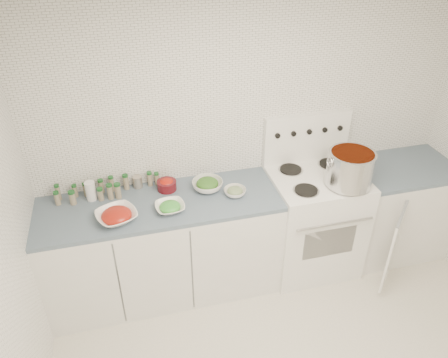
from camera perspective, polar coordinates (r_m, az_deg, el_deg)
room_walls at (r=2.26m, az=15.56°, el=-3.61°), size 3.54×3.04×2.52m
counter_left at (r=3.64m, az=-7.88°, el=-8.84°), size 1.85×0.62×0.90m
stove at (r=3.90m, az=11.44°, el=-5.07°), size 0.76×0.70×1.36m
counter_right at (r=4.31m, az=21.34°, el=-3.62°), size 0.89×0.91×0.90m
stock_pot at (r=3.52m, az=16.18°, el=1.49°), size 0.38×0.36×0.28m
bowl_tomato at (r=3.23m, az=-13.85°, el=-4.67°), size 0.36×0.36×0.09m
bowl_snowpea at (r=3.26m, az=-7.06°, el=-3.65°), size 0.23×0.23×0.07m
bowl_broccoli at (r=3.45m, az=-2.18°, el=-0.72°), size 0.32×0.32×0.10m
bowl_zucchini at (r=3.39m, az=1.44°, el=-1.64°), size 0.22×0.22×0.07m
bowl_pepper at (r=3.48m, az=-7.49°, el=-0.72°), size 0.15×0.15×0.09m
salt_canister at (r=3.47m, az=-17.02°, el=-1.50°), size 0.10×0.10×0.15m
tin_can at (r=3.54m, az=-11.21°, el=-0.37°), size 0.09×0.09×0.10m
spice_cluster at (r=3.50m, az=-15.58°, el=-1.24°), size 0.80×0.16×0.14m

